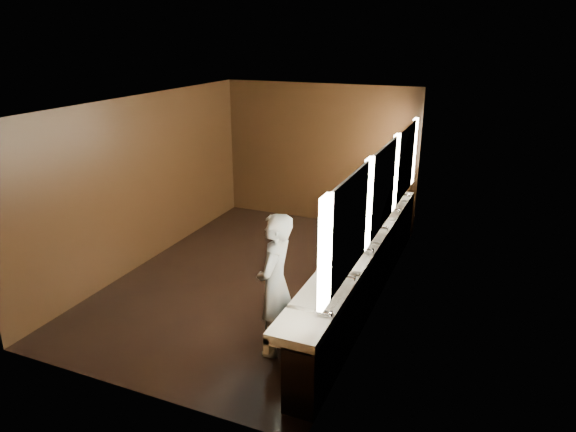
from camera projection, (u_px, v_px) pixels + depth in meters
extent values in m
plane|color=black|center=(255.00, 278.00, 8.26)|extent=(6.00, 6.00, 0.00)
cube|color=#2D2D2B|center=(250.00, 101.00, 7.31)|extent=(4.00, 6.00, 0.02)
cube|color=black|center=(319.00, 154.00, 10.39)|extent=(4.00, 0.02, 2.80)
cube|color=black|center=(120.00, 277.00, 5.18)|extent=(4.00, 0.02, 2.80)
cube|color=black|center=(145.00, 181.00, 8.52)|extent=(0.02, 6.00, 2.80)
cube|color=black|center=(383.00, 212.00, 7.06)|extent=(0.02, 6.00, 2.80)
cube|color=black|center=(366.00, 275.00, 7.46)|extent=(0.36, 5.40, 0.81)
cube|color=white|center=(361.00, 245.00, 7.34)|extent=(0.55, 5.40, 0.12)
cube|color=white|center=(345.00, 248.00, 7.46)|extent=(0.06, 5.40, 0.18)
cylinder|color=silver|center=(324.00, 312.00, 5.32)|extent=(0.18, 0.04, 0.04)
cylinder|color=silver|center=(348.00, 277.00, 6.08)|extent=(0.18, 0.04, 0.04)
cylinder|color=silver|center=(367.00, 250.00, 6.85)|extent=(0.18, 0.04, 0.04)
cylinder|color=silver|center=(382.00, 228.00, 7.61)|extent=(0.18, 0.04, 0.04)
cylinder|color=silver|center=(394.00, 210.00, 8.37)|extent=(0.18, 0.04, 0.04)
cylinder|color=silver|center=(404.00, 195.00, 9.14)|extent=(0.18, 0.04, 0.04)
cube|color=#FFF2CE|center=(324.00, 253.00, 4.87)|extent=(0.06, 0.22, 1.15)
cube|color=white|center=(350.00, 226.00, 5.56)|extent=(0.03, 1.32, 1.15)
cube|color=#FFF2CE|center=(367.00, 204.00, 6.26)|extent=(0.06, 0.23, 1.15)
cube|color=white|center=(383.00, 187.00, 6.94)|extent=(0.03, 1.32, 1.15)
cube|color=#FFF2CE|center=(394.00, 173.00, 7.64)|extent=(0.06, 0.23, 1.15)
cube|color=white|center=(406.00, 161.00, 8.33)|extent=(0.03, 1.32, 1.15)
cube|color=#FFF2CE|center=(413.00, 151.00, 9.03)|extent=(0.06, 0.22, 1.15)
imported|color=#91B7D8|center=(275.00, 285.00, 6.10)|extent=(0.49, 0.69, 1.79)
cylinder|color=black|center=(336.00, 301.00, 7.02)|extent=(0.40, 0.40, 0.52)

